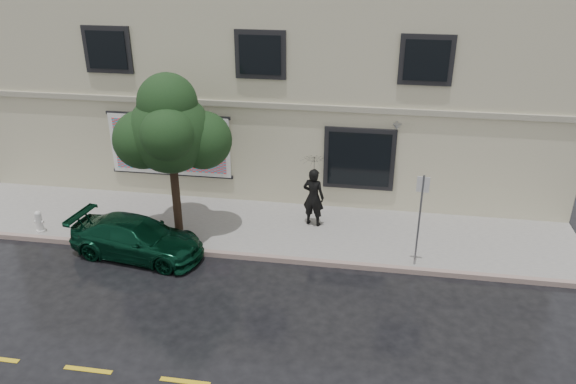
# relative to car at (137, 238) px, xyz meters

# --- Properties ---
(ground) EXTENTS (90.00, 90.00, 0.00)m
(ground) POSITION_rel_car_xyz_m (2.98, -1.20, -0.57)
(ground) COLOR black
(ground) RESTS_ON ground
(sidewalk) EXTENTS (20.00, 3.50, 0.15)m
(sidewalk) POSITION_rel_car_xyz_m (2.98, 2.05, -0.50)
(sidewalk) COLOR #9D9A95
(sidewalk) RESTS_ON ground
(curb) EXTENTS (20.00, 0.18, 0.16)m
(curb) POSITION_rel_car_xyz_m (2.98, 0.30, -0.50)
(curb) COLOR gray
(curb) RESTS_ON ground
(road_marking) EXTENTS (19.00, 0.12, 0.01)m
(road_marking) POSITION_rel_car_xyz_m (2.98, -4.70, -0.57)
(road_marking) COLOR gold
(road_marking) RESTS_ON ground
(building) EXTENTS (20.00, 8.12, 7.00)m
(building) POSITION_rel_car_xyz_m (2.99, 7.80, 2.93)
(building) COLOR beige
(building) RESTS_ON ground
(billboard) EXTENTS (4.30, 0.16, 2.20)m
(billboard) POSITION_rel_car_xyz_m (-0.22, 3.72, 1.48)
(billboard) COLOR white
(billboard) RESTS_ON ground
(car) EXTENTS (4.15, 2.29, 1.15)m
(car) POSITION_rel_car_xyz_m (0.00, 0.00, 0.00)
(car) COLOR black
(car) RESTS_ON ground
(pedestrian) EXTENTS (0.79, 0.62, 1.91)m
(pedestrian) POSITION_rel_car_xyz_m (4.86, 2.44, 0.53)
(pedestrian) COLOR black
(pedestrian) RESTS_ON sidewalk
(umbrella) EXTENTS (0.92, 0.92, 0.66)m
(umbrella) POSITION_rel_car_xyz_m (4.86, 2.44, 1.81)
(umbrella) COLOR black
(umbrella) RESTS_ON pedestrian
(street_tree) EXTENTS (2.37, 2.37, 4.46)m
(street_tree) POSITION_rel_car_xyz_m (0.82, 1.25, 2.82)
(street_tree) COLOR #312416
(street_tree) RESTS_ON sidewalk
(fire_hydrant) EXTENTS (0.29, 0.28, 0.72)m
(fire_hydrant) POSITION_rel_car_xyz_m (-3.45, 0.60, -0.08)
(fire_hydrant) COLOR silver
(fire_hydrant) RESTS_ON sidewalk
(sign_pole) EXTENTS (0.34, 0.06, 2.73)m
(sign_pole) POSITION_rel_car_xyz_m (7.97, 0.52, 1.20)
(sign_pole) COLOR gray
(sign_pole) RESTS_ON sidewalk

